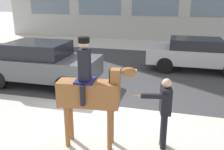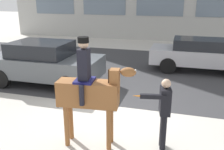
{
  "view_description": "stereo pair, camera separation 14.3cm",
  "coord_description": "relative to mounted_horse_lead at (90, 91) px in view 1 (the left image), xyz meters",
  "views": [
    {
      "loc": [
        1.73,
        -6.5,
        3.36
      ],
      "look_at": [
        0.3,
        -1.0,
        1.53
      ],
      "focal_mm": 40.0,
      "sensor_mm": 36.0,
      "label": 1
    },
    {
      "loc": [
        1.87,
        -6.46,
        3.36
      ],
      "look_at": [
        0.3,
        -1.0,
        1.53
      ],
      "focal_mm": 40.0,
      "sensor_mm": 36.0,
      "label": 2
    }
  ],
  "objects": [
    {
      "name": "ground_plane",
      "position": [
        0.02,
        1.66,
        -1.34
      ],
      "size": [
        80.0,
        80.0,
        0.0
      ],
      "primitive_type": "plane",
      "color": "beige"
    },
    {
      "name": "road_surface",
      "position": [
        0.02,
        6.41,
        -1.34
      ],
      "size": [
        24.44,
        8.5,
        0.01
      ],
      "color": "#38383A",
      "rests_on": "ground_plane"
    },
    {
      "name": "mounted_horse_lead",
      "position": [
        0.0,
        0.0,
        0.0
      ],
      "size": [
        1.82,
        0.65,
        2.53
      ],
      "rotation": [
        0.0,
        0.0,
        0.11
      ],
      "color": "brown",
      "rests_on": "ground_plane"
    },
    {
      "name": "pedestrian_bystander",
      "position": [
        1.62,
        0.29,
        -0.36
      ],
      "size": [
        0.82,
        0.55,
        1.66
      ],
      "rotation": [
        0.0,
        0.0,
        -2.96
      ],
      "color": "black",
      "rests_on": "ground_plane"
    },
    {
      "name": "street_car_near_lane",
      "position": [
        -3.22,
        3.47,
        -0.47
      ],
      "size": [
        4.39,
        2.0,
        1.67
      ],
      "color": "#51565B",
      "rests_on": "ground_plane"
    },
    {
      "name": "street_car_far_lane",
      "position": [
        2.71,
        6.94,
        -0.54
      ],
      "size": [
        4.48,
        1.77,
        1.49
      ],
      "color": "#B7B7BC",
      "rests_on": "ground_plane"
    }
  ]
}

